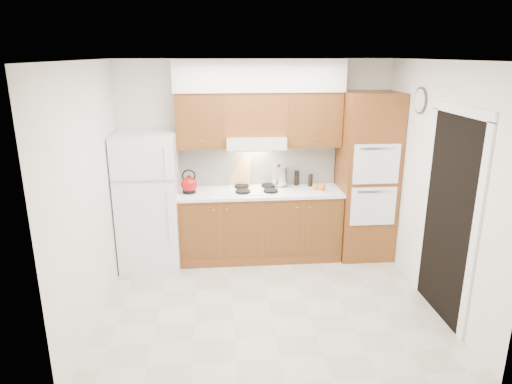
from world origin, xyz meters
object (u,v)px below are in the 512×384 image
Objects in this scene: fridge at (149,201)px; kettle at (189,185)px; stock_pot at (279,176)px; oven_cabinet at (366,177)px.

kettle is at bearing 3.54° from fridge.
stock_pot is (1.70, 0.23, 0.23)m from fridge.
fridge is at bearing -172.97° from kettle.
fridge is 8.34× the size of kettle.
stock_pot is at bearing 7.73° from fridge.
oven_cabinet is at bearing -9.69° from stock_pot.
kettle is at bearing -179.92° from oven_cabinet.
oven_cabinet is 9.07× the size of stock_pot.
stock_pot is at bearing 170.31° from oven_cabinet.
fridge is at bearing -179.30° from oven_cabinet.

